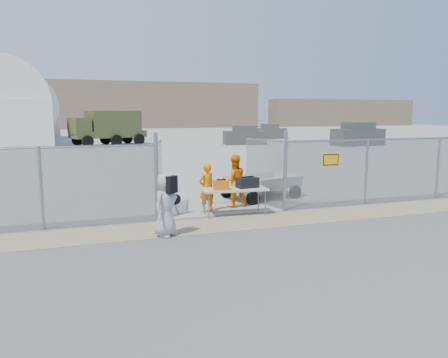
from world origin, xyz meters
name	(u,v)px	position (x,y,z in m)	size (l,w,h in m)	color
ground	(249,233)	(0.00, 0.00, 0.00)	(160.00, 160.00, 0.00)	#494949
tarmac_inside	(112,139)	(0.00, 42.00, 0.01)	(160.00, 80.00, 0.01)	#999990
dirt_strip	(236,223)	(0.00, 1.00, 0.01)	(44.00, 1.60, 0.01)	#9A8661
distant_hills	(122,105)	(5.00, 78.00, 4.50)	(140.00, 6.00, 9.00)	#7F684F
chain_link_fence	(224,179)	(0.00, 2.00, 1.10)	(40.00, 0.20, 2.20)	gray
quonset_hangar	(13,103)	(-10.00, 40.00, 4.00)	(9.00, 18.00, 8.00)	white
folding_table	(235,202)	(0.31, 1.92, 0.41)	(1.92, 0.80, 0.82)	beige
orange_bag	(221,185)	(-0.15, 1.82, 0.95)	(0.44, 0.29, 0.28)	orange
black_duffel	(247,183)	(0.71, 1.92, 0.97)	(0.63, 0.37, 0.30)	black
security_worker_left	(207,188)	(-0.37, 2.58, 0.76)	(0.56, 0.37, 1.52)	orange
security_worker_right	(234,181)	(0.69, 2.99, 0.85)	(0.83, 0.65, 1.70)	orange
visitor	(166,205)	(-2.06, 0.38, 0.79)	(0.77, 0.50, 1.58)	#A2A2A2
utility_trailer	(261,186)	(2.10, 4.08, 0.43)	(3.51, 1.81, 0.85)	beige
military_truck	(108,128)	(-1.11, 32.30, 1.61)	(6.73, 2.49, 3.21)	#434B26
parked_vehicle_near	(244,135)	(11.28, 28.96, 0.89)	(3.93, 1.78, 1.78)	#3E413E
parked_vehicle_mid	(270,132)	(17.59, 36.80, 0.85)	(3.74, 1.69, 1.69)	#3E413E
parked_vehicle_far	(358,134)	(20.74, 24.35, 1.06)	(4.69, 2.12, 2.12)	#3E413E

